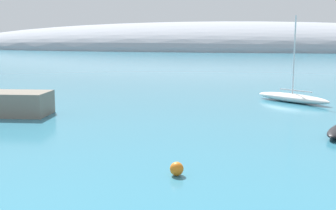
% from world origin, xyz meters
% --- Properties ---
extents(distant_ridge, '(298.37, 79.83, 27.15)m').
position_xyz_m(distant_ridge, '(-22.41, 213.03, 0.00)').
color(distant_ridge, '#999EA8').
rests_on(distant_ridge, ground).
extents(sailboat_white_end_of_line, '(7.75, 6.42, 8.72)m').
position_xyz_m(sailboat_white_end_of_line, '(8.78, 42.65, 0.50)').
color(sailboat_white_end_of_line, white).
rests_on(sailboat_white_end_of_line, water).
extents(mooring_buoy_orange, '(0.67, 0.67, 0.67)m').
position_xyz_m(mooring_buoy_orange, '(2.41, 16.73, 0.34)').
color(mooring_buoy_orange, orange).
rests_on(mooring_buoy_orange, water).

